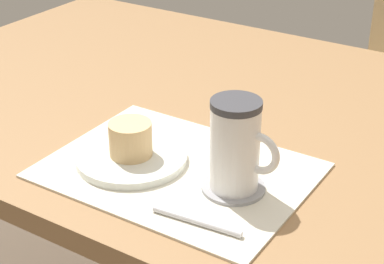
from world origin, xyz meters
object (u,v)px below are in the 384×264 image
at_px(dining_table, 220,140).
at_px(pastry, 130,139).
at_px(coffee_mug, 236,145).
at_px(pastry_plate, 131,158).

xyz_separation_m(dining_table, pastry, (-0.01, -0.25, 0.11)).
height_order(dining_table, pastry, pastry).
height_order(pastry, coffee_mug, coffee_mug).
relative_size(dining_table, coffee_mug, 10.18).
bearing_deg(pastry_plate, pastry, 0.00).
bearing_deg(pastry, pastry_plate, 0.00).
bearing_deg(coffee_mug, pastry, -174.98).
relative_size(pastry_plate, pastry, 2.60).
distance_m(pastry, coffee_mug, 0.18).
relative_size(pastry, coffee_mug, 0.49).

